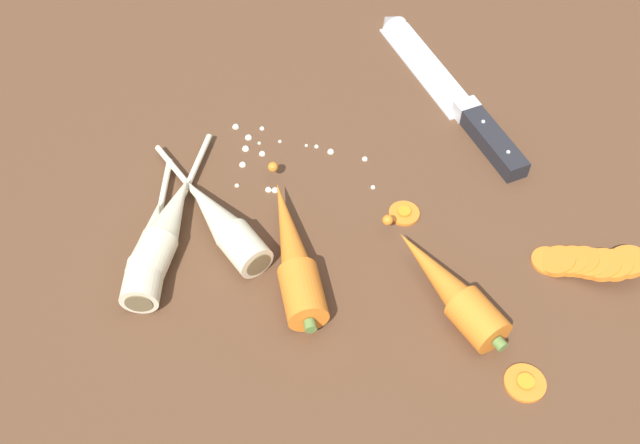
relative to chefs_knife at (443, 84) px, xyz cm
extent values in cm
cube|color=brown|center=(-16.90, -21.26, -2.65)|extent=(120.00, 90.00, 4.00)
cube|color=silver|center=(-1.55, 3.92, -0.40)|extent=(11.45, 20.22, 0.50)
cone|color=silver|center=(-5.67, 14.33, -0.40)|extent=(4.79, 4.25, 3.96)
cube|color=silver|center=(2.13, -5.38, 0.45)|extent=(3.47, 2.94, 2.20)
cube|color=#232328|center=(4.52, -11.42, 0.45)|extent=(6.65, 11.26, 2.20)
sphere|color=silver|center=(3.49, -8.82, 1.55)|extent=(0.50, 0.50, 0.50)
sphere|color=silver|center=(5.55, -14.03, 1.55)|extent=(0.50, 0.50, 0.50)
cylinder|color=orange|center=(-18.96, -32.96, 1.45)|extent=(5.24, 6.93, 4.20)
cone|color=orange|center=(-20.28, -25.53, 1.45)|extent=(6.58, 15.57, 3.99)
sphere|color=orange|center=(-22.09, -15.40, 1.45)|extent=(1.20, 1.20, 1.20)
cylinder|color=#5B7F3D|center=(-18.30, -36.65, 1.45)|extent=(1.36, 1.20, 1.20)
cylinder|color=orange|center=(-1.82, -36.50, 1.45)|extent=(6.32, 6.69, 4.20)
cone|color=orange|center=(-5.09, -31.08, 1.45)|extent=(9.95, 12.91, 3.99)
sphere|color=orange|center=(-9.53, -23.69, 1.45)|extent=(1.20, 1.20, 1.20)
cylinder|color=#5B7F3D|center=(-0.15, -39.27, 1.45)|extent=(1.54, 1.48, 1.20)
cylinder|color=beige|center=(-34.67, -27.85, 1.35)|extent=(5.13, 5.95, 4.00)
cone|color=beige|center=(-32.94, -20.94, 1.35)|extent=(5.91, 9.77, 3.80)
cylinder|color=beige|center=(-31.15, -13.86, 0.45)|extent=(3.09, 9.74, 0.70)
cylinder|color=brown|center=(-35.30, -30.34, 1.35)|extent=(2.79, 0.97, 2.80)
cylinder|color=beige|center=(-25.05, -26.96, 1.35)|extent=(6.22, 6.53, 4.00)
cone|color=beige|center=(-29.10, -21.02, 1.35)|extent=(8.33, 9.75, 3.80)
cylinder|color=beige|center=(-33.25, -14.94, 0.45)|extent=(6.19, 8.62, 0.70)
cylinder|color=brown|center=(-23.59, -29.10, 1.35)|extent=(2.48, 1.83, 2.80)
cylinder|color=beige|center=(-35.26, -31.05, 1.35)|extent=(4.23, 4.97, 4.00)
cone|color=beige|center=(-34.94, -24.43, 1.35)|extent=(4.21, 8.67, 3.80)
cylinder|color=beige|center=(-34.60, -17.63, 0.45)|extent=(1.15, 9.21, 0.70)
cylinder|color=brown|center=(-35.38, -33.44, 1.35)|extent=(2.81, 0.44, 2.80)
cylinder|color=orange|center=(7.49, -28.33, -0.30)|extent=(3.64, 3.64, 0.70)
cylinder|color=orange|center=(8.32, -28.72, -0.06)|extent=(3.94, 3.85, 2.39)
cylinder|color=orange|center=(9.61, -28.92, 0.19)|extent=(3.88, 3.79, 2.33)
cylinder|color=orange|center=(10.60, -29.20, 0.43)|extent=(3.91, 3.82, 2.52)
cylinder|color=orange|center=(11.38, -29.63, 0.68)|extent=(3.90, 3.81, 2.05)
cylinder|color=orange|center=(12.42, -30.00, 0.92)|extent=(4.12, 4.03, 2.41)
cylinder|color=orange|center=(13.59, -30.25, 1.17)|extent=(3.97, 3.88, 2.25)
cylinder|color=orange|center=(14.96, -30.04, 1.41)|extent=(4.13, 4.04, 2.38)
cylinder|color=orange|center=(2.02, -42.46, -0.30)|extent=(4.01, 4.01, 0.70)
cylinder|color=orange|center=(2.02, -42.46, -0.03)|extent=(1.69, 1.69, 0.16)
cylinder|color=orange|center=(-7.30, -21.64, -0.30)|extent=(3.49, 3.49, 0.70)
cylinder|color=orange|center=(-7.30, -21.64, -0.03)|extent=(1.47, 1.47, 0.16)
sphere|color=silver|center=(-16.61, -10.25, -0.37)|extent=(0.56, 0.56, 0.56)
sphere|color=silver|center=(-22.71, -17.10, -0.27)|extent=(0.77, 0.77, 0.77)
sphere|color=silver|center=(-18.14, -10.02, -0.45)|extent=(0.40, 0.40, 0.40)
sphere|color=silver|center=(-15.20, -11.21, -0.23)|extent=(0.84, 0.84, 0.84)
sphere|color=silver|center=(-25.56, -10.38, -0.20)|extent=(0.90, 0.90, 0.90)
sphere|color=silver|center=(-23.62, -6.90, -0.35)|extent=(0.61, 0.61, 0.61)
sphere|color=silver|center=(-25.84, -13.02, -0.23)|extent=(0.83, 0.83, 0.83)
sphere|color=silver|center=(-11.13, -12.55, -0.30)|extent=(0.71, 0.71, 0.71)
sphere|color=silver|center=(-23.52, -11.28, -0.25)|extent=(0.80, 0.80, 0.80)
sphere|color=silver|center=(-23.93, -9.43, -0.43)|extent=(0.45, 0.45, 0.45)
sphere|color=silver|center=(-10.51, -17.10, -0.37)|extent=(0.57, 0.57, 0.57)
sphere|color=silver|center=(-21.38, -9.22, -0.42)|extent=(0.46, 0.46, 0.46)
sphere|color=silver|center=(-26.40, -16.32, -0.38)|extent=(0.55, 0.55, 0.55)
sphere|color=silver|center=(-25.26, -8.46, -0.21)|extent=(0.88, 0.88, 0.88)
sphere|color=silver|center=(-26.93, -6.50, -0.22)|extent=(0.87, 0.87, 0.87)
sphere|color=silver|center=(-21.93, -17.20, -0.25)|extent=(0.80, 0.80, 0.80)
camera|label=1|loc=(-18.53, -73.11, 63.36)|focal=40.96mm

